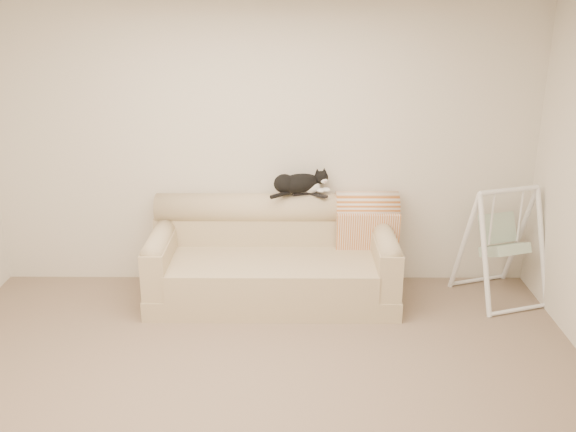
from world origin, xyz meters
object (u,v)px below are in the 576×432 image
object	(u,v)px
sofa	(273,260)
tuxedo_cat	(299,183)
remote_b	(319,195)
baby_swing	(502,243)
remote_a	(302,193)

from	to	relation	value
sofa	tuxedo_cat	world-z (taller)	tuxedo_cat
remote_b	tuxedo_cat	world-z (taller)	tuxedo_cat
sofa	baby_swing	size ratio (longest dim) A/B	2.10
remote_a	baby_swing	distance (m)	1.85
sofa	tuxedo_cat	bearing A→B (deg)	44.58
sofa	tuxedo_cat	xyz separation A→B (m)	(0.24, 0.23, 0.66)
remote_a	tuxedo_cat	bearing A→B (deg)	-157.58
remote_a	sofa	bearing A→B (deg)	-137.06
tuxedo_cat	sofa	bearing A→B (deg)	-135.42
tuxedo_cat	baby_swing	size ratio (longest dim) A/B	0.53
tuxedo_cat	remote_a	bearing A→B (deg)	22.42
remote_a	remote_b	world-z (taller)	remote_a
remote_a	baby_swing	world-z (taller)	baby_swing
remote_a	remote_b	bearing A→B (deg)	-17.33
baby_swing	remote_b	bearing A→B (deg)	172.97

